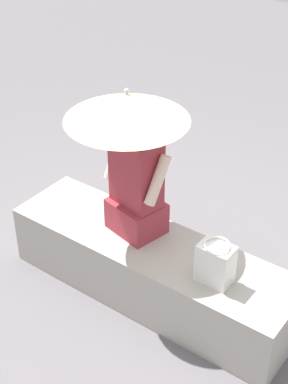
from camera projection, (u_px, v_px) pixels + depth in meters
ground_plane at (151, 293)px, 4.11m from camera, size 14.00×14.00×0.00m
stone_bench at (151, 269)px, 3.99m from camera, size 2.02×0.56×0.44m
person_seated at (136, 180)px, 3.78m from camera, size 0.50×0.35×0.90m
parasol at (127, 107)px, 3.48m from camera, size 0.76×0.76×1.03m
handbag_black at (215, 263)px, 3.50m from camera, size 0.21×0.16×0.28m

